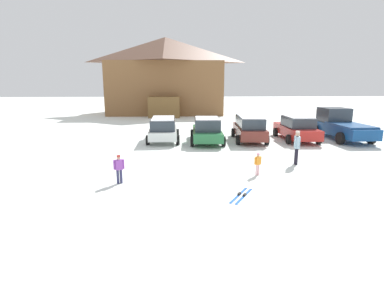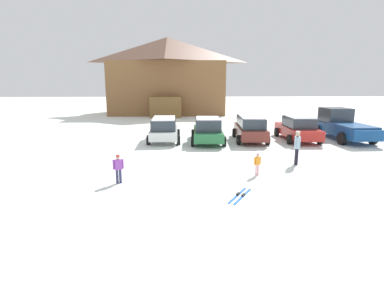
% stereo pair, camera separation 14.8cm
% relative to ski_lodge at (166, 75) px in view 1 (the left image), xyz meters
% --- Properties ---
extents(ground, '(160.00, 160.00, 0.00)m').
position_rel_ski_lodge_xyz_m(ground, '(3.12, -31.65, -4.92)').
color(ground, white).
extents(ski_lodge, '(14.94, 10.83, 9.69)m').
position_rel_ski_lodge_xyz_m(ski_lodge, '(0.00, 0.00, 0.00)').
color(ski_lodge, brown).
rests_on(ski_lodge, ground).
extents(parked_white_suv, '(2.18, 4.13, 1.63)m').
position_rel_ski_lodge_xyz_m(parked_white_suv, '(0.40, -19.73, -4.04)').
color(parked_white_suv, silver).
rests_on(parked_white_suv, ground).
extents(parked_green_coupe, '(2.40, 4.80, 1.68)m').
position_rel_ski_lodge_xyz_m(parked_green_coupe, '(3.35, -20.25, -4.07)').
color(parked_green_coupe, '#266E3D').
rests_on(parked_green_coupe, ground).
extents(parked_maroon_van, '(2.38, 4.82, 1.73)m').
position_rel_ski_lodge_xyz_m(parked_maroon_van, '(6.34, -19.85, -3.99)').
color(parked_maroon_van, maroon).
rests_on(parked_maroon_van, ground).
extents(parked_red_sedan, '(2.35, 4.84, 1.70)m').
position_rel_ski_lodge_xyz_m(parked_red_sedan, '(9.70, -19.84, -4.06)').
color(parked_red_sedan, '#AE231E').
rests_on(parked_red_sedan, ground).
extents(pickup_truck, '(2.46, 5.86, 2.15)m').
position_rel_ski_lodge_xyz_m(pickup_truck, '(13.02, -19.44, -3.92)').
color(pickup_truck, navy).
rests_on(pickup_truck, ground).
extents(skier_child_in_orange_jacket, '(0.34, 0.23, 0.99)m').
position_rel_ski_lodge_xyz_m(skier_child_in_orange_jacket, '(4.79, -27.79, -4.36)').
color(skier_child_in_orange_jacket, beige).
rests_on(skier_child_in_orange_jacket, ground).
extents(skier_child_in_purple_jacket, '(0.42, 0.24, 1.16)m').
position_rel_ski_lodge_xyz_m(skier_child_in_purple_jacket, '(-1.01, -28.56, -4.26)').
color(skier_child_in_purple_jacket, navy).
rests_on(skier_child_in_purple_jacket, ground).
extents(skier_adult_in_blue_parka, '(0.33, 0.60, 1.67)m').
position_rel_ski_lodge_xyz_m(skier_adult_in_blue_parka, '(7.17, -26.11, -3.97)').
color(skier_adult_in_blue_parka, black).
rests_on(skier_adult_in_blue_parka, ground).
extents(pair_of_skis, '(1.12, 1.58, 0.08)m').
position_rel_ski_lodge_xyz_m(pair_of_skis, '(3.58, -30.17, -4.90)').
color(pair_of_skis, blue).
rests_on(pair_of_skis, ground).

